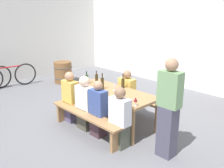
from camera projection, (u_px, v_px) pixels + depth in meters
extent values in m
plane|color=slate|center=(112.00, 123.00, 5.60)|extent=(24.00, 24.00, 0.00)
cube|color=silver|center=(198.00, 37.00, 7.43)|extent=(14.00, 0.20, 3.20)
cube|color=silver|center=(13.00, 34.00, 8.42)|extent=(0.20, 7.36, 3.20)
cube|color=#9E7247|center=(112.00, 92.00, 5.39)|extent=(2.00, 0.83, 0.05)
cylinder|color=#9E7247|center=(74.00, 101.00, 5.91)|extent=(0.07, 0.07, 0.70)
cylinder|color=#9E7247|center=(133.00, 128.00, 4.63)|extent=(0.07, 0.07, 0.70)
cylinder|color=#9E7247|center=(97.00, 94.00, 6.37)|extent=(0.07, 0.07, 0.70)
cylinder|color=#9E7247|center=(157.00, 116.00, 5.10)|extent=(0.07, 0.07, 0.70)
cube|color=#9E7247|center=(86.00, 114.00, 5.01)|extent=(1.90, 0.30, 0.04)
cube|color=#9E7247|center=(62.00, 112.00, 5.66)|extent=(0.06, 0.24, 0.41)
cube|color=#9E7247|center=(116.00, 140.00, 4.48)|extent=(0.06, 0.24, 0.41)
cube|color=#9E7247|center=(134.00, 97.00, 5.95)|extent=(1.90, 0.30, 0.04)
cube|color=#9E7247|center=(109.00, 97.00, 6.61)|extent=(0.06, 0.24, 0.41)
cube|color=#9E7247|center=(164.00, 117.00, 5.43)|extent=(0.06, 0.24, 0.41)
cylinder|color=#332814|center=(123.00, 83.00, 5.55)|extent=(0.07, 0.07, 0.21)
cylinder|color=#332814|center=(123.00, 77.00, 5.50)|extent=(0.02, 0.02, 0.10)
cylinder|color=black|center=(123.00, 74.00, 5.48)|extent=(0.03, 0.03, 0.01)
cylinder|color=#332814|center=(97.00, 79.00, 5.89)|extent=(0.07, 0.07, 0.21)
cylinder|color=#332814|center=(96.00, 73.00, 5.85)|extent=(0.02, 0.02, 0.07)
cylinder|color=black|center=(96.00, 71.00, 5.84)|extent=(0.03, 0.03, 0.01)
cylinder|color=#143319|center=(87.00, 79.00, 5.85)|extent=(0.08, 0.08, 0.20)
cylinder|color=#143319|center=(87.00, 74.00, 5.81)|extent=(0.03, 0.03, 0.08)
cylinder|color=black|center=(87.00, 72.00, 5.80)|extent=(0.03, 0.03, 0.01)
cylinder|color=#332814|center=(102.00, 84.00, 5.46)|extent=(0.07, 0.07, 0.25)
cylinder|color=#332814|center=(102.00, 76.00, 5.41)|extent=(0.03, 0.03, 0.09)
cylinder|color=black|center=(102.00, 74.00, 5.40)|extent=(0.03, 0.03, 0.01)
cylinder|color=silver|center=(84.00, 88.00, 5.53)|extent=(0.06, 0.06, 0.01)
cylinder|color=silver|center=(84.00, 87.00, 5.52)|extent=(0.01, 0.01, 0.07)
cone|color=#D18C93|center=(84.00, 83.00, 5.50)|extent=(0.08, 0.08, 0.09)
cylinder|color=silver|center=(115.00, 90.00, 5.42)|extent=(0.06, 0.06, 0.01)
cylinder|color=silver|center=(115.00, 88.00, 5.41)|extent=(0.01, 0.01, 0.08)
cone|color=#D18C93|center=(115.00, 85.00, 5.39)|extent=(0.07, 0.07, 0.07)
cylinder|color=silver|center=(135.00, 106.00, 4.57)|extent=(0.06, 0.06, 0.01)
cylinder|color=silver|center=(136.00, 104.00, 4.55)|extent=(0.01, 0.01, 0.07)
cone|color=maroon|center=(136.00, 99.00, 4.53)|extent=(0.08, 0.08, 0.08)
cube|color=#584E6D|center=(71.00, 111.00, 5.67)|extent=(0.28, 0.24, 0.45)
cube|color=gold|center=(70.00, 91.00, 5.54)|extent=(0.38, 0.20, 0.48)
sphere|color=#A87A5B|center=(69.00, 76.00, 5.44)|extent=(0.20, 0.20, 0.20)
cube|color=#4C493A|center=(86.00, 118.00, 5.31)|extent=(0.31, 0.24, 0.45)
cube|color=silver|center=(85.00, 98.00, 5.18)|extent=(0.42, 0.20, 0.47)
sphere|color=beige|center=(84.00, 81.00, 5.08)|extent=(0.22, 0.22, 0.22)
cube|color=#482F36|center=(99.00, 125.00, 5.02)|extent=(0.27, 0.24, 0.45)
cube|color=#384C8C|center=(98.00, 102.00, 4.89)|extent=(0.37, 0.20, 0.49)
sphere|color=#A87A5B|center=(98.00, 85.00, 4.79)|extent=(0.18, 0.18, 0.18)
cube|color=#4C5243|center=(120.00, 135.00, 4.62)|extent=(0.29, 0.24, 0.45)
cube|color=silver|center=(120.00, 111.00, 4.48)|extent=(0.39, 0.20, 0.48)
sphere|color=#846047|center=(120.00, 93.00, 4.38)|extent=(0.20, 0.20, 0.20)
cube|color=#523442|center=(127.00, 106.00, 5.98)|extent=(0.29, 0.24, 0.45)
cube|color=gold|center=(127.00, 88.00, 5.85)|extent=(0.39, 0.20, 0.44)
sphere|color=#846047|center=(127.00, 75.00, 5.76)|extent=(0.19, 0.19, 0.19)
cube|color=#494659|center=(167.00, 131.00, 4.27)|extent=(0.28, 0.24, 0.90)
cube|color=#729966|center=(170.00, 89.00, 4.06)|extent=(0.38, 0.20, 0.59)
sphere|color=#A87A5B|center=(172.00, 65.00, 3.94)|extent=(0.21, 0.21, 0.21)
cylinder|color=brown|center=(63.00, 72.00, 8.55)|extent=(0.58, 0.58, 0.70)
torus|color=#4C4C51|center=(63.00, 67.00, 8.50)|extent=(0.62, 0.62, 0.02)
torus|color=#4C4C51|center=(63.00, 77.00, 8.60)|extent=(0.62, 0.62, 0.02)
torus|color=black|center=(25.00, 74.00, 8.30)|extent=(0.12, 0.70, 0.70)
cylinder|color=#B21E1E|center=(8.00, 67.00, 7.91)|extent=(0.13, 0.88, 0.04)
torus|color=black|center=(1.00, 77.00, 7.95)|extent=(0.16, 0.70, 0.70)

